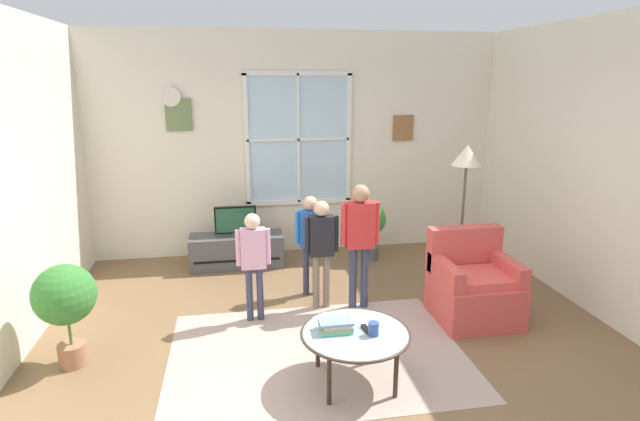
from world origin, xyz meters
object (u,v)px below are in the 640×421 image
tv_stand (237,251)px  person_blue_shirt (311,234)px  person_black_shirt (321,242)px  potted_plant_by_window (370,224)px  coffee_table (355,335)px  cup (373,329)px  potted_plant_corner (65,299)px  person_red_shirt (360,232)px  armchair (473,287)px  remote_near_books (367,329)px  television (235,220)px  person_pink_shirt (253,255)px  book_stack (336,326)px  floor_lamp (466,170)px

tv_stand → person_blue_shirt: (0.80, -1.00, 0.49)m
person_black_shirt → potted_plant_by_window: size_ratio=1.55×
coffee_table → cup: 0.16m
potted_plant_by_window → potted_plant_corner: size_ratio=0.84×
person_black_shirt → potted_plant_corner: (-2.24, -0.72, -0.12)m
coffee_table → person_red_shirt: (0.35, 1.29, 0.42)m
armchair → potted_plant_by_window: size_ratio=1.17×
potted_plant_corner → person_red_shirt: bearing=14.1°
coffee_table → person_black_shirt: person_black_shirt is taller
tv_stand → potted_plant_corner: potted_plant_corner is taller
person_black_shirt → potted_plant_by_window: person_black_shirt is taller
remote_near_books → person_red_shirt: bearing=78.6°
armchair → potted_plant_by_window: 1.89m
television → cup: size_ratio=4.92×
coffee_table → person_pink_shirt: person_pink_shirt is taller
cup → potted_plant_by_window: size_ratio=0.14×
book_stack → person_red_shirt: bearing=68.2°
person_blue_shirt → person_pink_shirt: bearing=-140.7°
armchair → tv_stand: bearing=141.7°
tv_stand → cup: bearing=-69.9°
television → tv_stand: bearing=90.0°
person_black_shirt → floor_lamp: bearing=7.5°
tv_stand → potted_plant_by_window: bearing=-0.9°
armchair → person_blue_shirt: (-1.50, 0.82, 0.37)m
potted_plant_corner → floor_lamp: size_ratio=0.54×
book_stack → potted_plant_by_window: 2.81m
potted_plant_by_window → floor_lamp: (0.73, -1.11, 0.89)m
book_stack → potted_plant_by_window: bearing=69.3°
armchair → book_stack: 1.77m
armchair → potted_plant_corner: size_ratio=0.98×
person_black_shirt → television: bearing=122.4°
coffee_table → book_stack: (-0.15, 0.05, 0.07)m
person_pink_shirt → tv_stand: bearing=96.1°
floor_lamp → cup: bearing=-131.7°
coffee_table → person_pink_shirt: (-0.73, 1.18, 0.28)m
television → remote_near_books: bearing=-69.9°
television → person_black_shirt: size_ratio=0.45×
coffee_table → potted_plant_corner: potted_plant_corner is taller
cup → person_blue_shirt: (-0.22, 1.76, 0.22)m
coffee_table → floor_lamp: size_ratio=0.52×
book_stack → floor_lamp: 2.46m
coffee_table → remote_near_books: 0.10m
floor_lamp → tv_stand: bearing=155.2°
person_pink_shirt → potted_plant_corner: person_pink_shirt is taller
person_pink_shirt → potted_plant_by_window: bearing=43.6°
book_stack → tv_stand: bearing=105.6°
coffee_table → floor_lamp: floor_lamp is taller
television → person_red_shirt: (1.24, -1.41, 0.22)m
cup → person_black_shirt: 1.45m
armchair → person_blue_shirt: person_blue_shirt is taller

